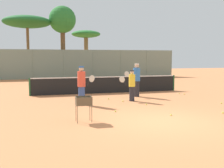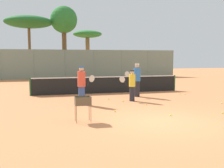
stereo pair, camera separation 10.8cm
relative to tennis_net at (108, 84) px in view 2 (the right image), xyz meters
The scene contains 20 objects.
ground_plane 7.88m from the tennis_net, 90.00° to the right, with size 80.00×80.00×0.00m, color #D37F4C.
tennis_net is the anchor object (origin of this frame).
back_fence 12.48m from the tennis_net, 90.00° to the left, with size 22.63×0.08×3.11m.
tree_0 16.09m from the tennis_net, 110.45° to the left, with size 5.17×5.17×6.76m.
tree_1 15.22m from the tennis_net, 96.16° to the left, with size 3.00×3.00×7.99m.
tree_2 18.83m from the tennis_net, 84.15° to the left, with size 3.77×3.77×5.79m.
player_white_outfit 2.35m from the tennis_net, 56.55° to the right, with size 0.95×0.40×1.93m.
player_red_cap 3.39m from the tennis_net, 82.06° to the right, with size 0.87×0.35×1.62m.
player_yellow_shirt 4.30m from the tennis_net, 121.25° to the right, with size 0.80×0.67×1.86m.
ball_cart 7.61m from the tennis_net, 110.83° to the right, with size 0.56×0.41×0.91m.
tennis_ball_0 5.91m from the tennis_net, 101.14° to the right, with size 0.07×0.07×0.07m, color #D1E54C.
tennis_ball_1 4.61m from the tennis_net, 20.46° to the right, with size 0.07×0.07×0.07m, color #D1E54C.
tennis_ball_2 4.87m from the tennis_net, 23.25° to the right, with size 0.07×0.07×0.07m, color #D1E54C.
tennis_ball_3 4.70m from the tennis_net, 80.63° to the right, with size 0.07×0.07×0.07m, color #D1E54C.
tennis_ball_4 6.96m from the tennis_net, 49.62° to the right, with size 0.07×0.07×0.07m, color #D1E54C.
tennis_ball_5 3.47m from the tennis_net, 90.73° to the right, with size 0.07×0.07×0.07m, color #D1E54C.
tennis_ball_6 7.87m from the tennis_net, 67.39° to the right, with size 0.07×0.07×0.07m, color #D1E54C.
tennis_ball_7 2.61m from the tennis_net, 102.89° to the right, with size 0.07×0.07×0.07m, color #D1E54C.
tennis_ball_8 7.11m from the tennis_net, 83.71° to the right, with size 0.07×0.07×0.07m, color #D1E54C.
parked_car 16.02m from the tennis_net, 72.91° to the left, with size 4.20×1.70×1.60m.
Camera 2 is at (-4.09, -8.35, 2.29)m, focal length 42.00 mm.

